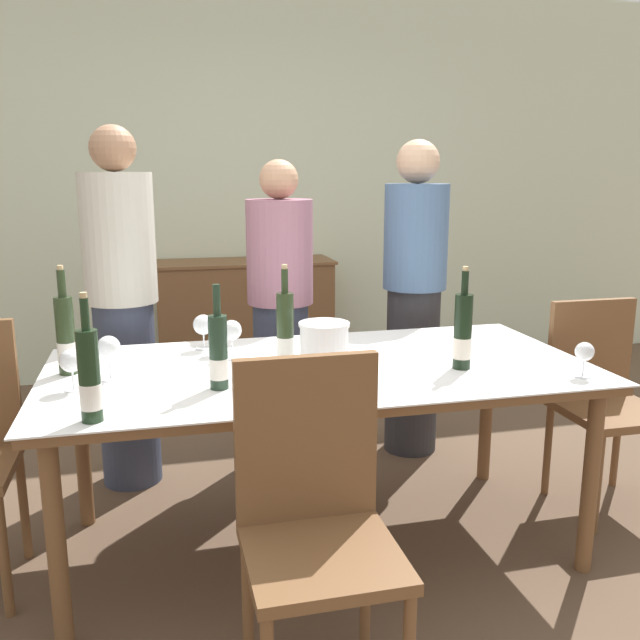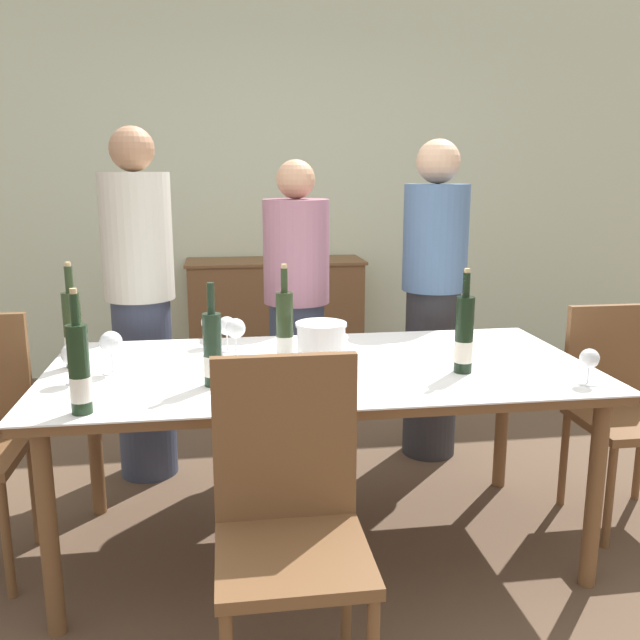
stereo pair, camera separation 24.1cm
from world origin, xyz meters
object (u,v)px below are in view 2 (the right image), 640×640
wine_bottle_2 (73,331)px  wine_glass_0 (589,360)px  dining_table (320,381)px  wine_glass_4 (211,323)px  ice_bucket (321,347)px  person_host (141,307)px  wine_bottle_0 (79,371)px  wine_glass_2 (236,330)px  wine_glass_1 (73,355)px  wine_glass_5 (227,327)px  chair_right_end (621,398)px  wine_bottle_1 (285,332)px  wine_bottle_3 (213,351)px  person_guest_right (433,302)px  wine_glass_3 (111,344)px  chair_near_front (289,508)px  wine_bottle_4 (464,337)px  person_guest_left (297,316)px  sideboard_cabinet (276,320)px

wine_bottle_2 → wine_glass_0: bearing=-14.9°
dining_table → wine_glass_4: (-0.41, 0.36, 0.16)m
ice_bucket → person_host: (-0.74, 0.92, -0.01)m
wine_bottle_0 → wine_glass_2: 0.77m
wine_glass_1 → wine_glass_4: size_ratio=0.99×
person_host → wine_bottle_2: bearing=-104.2°
wine_glass_4 → person_host: bearing=127.4°
wine_glass_0 → wine_glass_5: (-1.25, 0.63, 0.02)m
chair_right_end → wine_bottle_2: bearing=179.1°
wine_bottle_1 → wine_glass_1: (-0.75, -0.10, -0.04)m
wine_bottle_3 → wine_glass_1: bearing=169.0°
wine_glass_5 → person_guest_right: (1.07, 0.58, -0.03)m
wine_bottle_1 → person_host: (-0.62, 0.80, -0.05)m
wine_bottle_0 → person_host: 1.22m
wine_bottle_2 → wine_glass_5: size_ratio=2.73×
person_guest_right → wine_bottle_0: bearing=-140.4°
wine_bottle_0 → person_guest_right: (1.52, 1.26, -0.06)m
dining_table → wine_bottle_3: bearing=-154.9°
ice_bucket → wine_glass_3: (-0.76, 0.12, 0.01)m
wine_glass_1 → person_host: (0.13, 0.90, -0.01)m
wine_glass_5 → wine_glass_4: bearing=125.7°
wine_bottle_0 → wine_bottle_2: bearing=103.3°
wine_bottle_1 → wine_glass_0: wine_bottle_1 is taller
person_host → chair_near_front: bearing=-69.9°
wine_bottle_0 → wine_bottle_3: (0.40, 0.22, -0.01)m
wine_glass_5 → person_host: size_ratio=0.09×
wine_bottle_0 → wine_glass_1: (-0.09, 0.32, -0.03)m
wine_bottle_4 → person_guest_left: size_ratio=0.25×
ice_bucket → chair_right_end: ice_bucket is taller
person_host → wine_bottle_1: bearing=-52.3°
wine_glass_2 → person_host: size_ratio=0.09×
chair_near_front → chair_right_end: (1.52, 0.82, -0.03)m
wine_bottle_3 → person_guest_right: bearing=42.7°
wine_glass_0 → sideboard_cabinet: bearing=108.3°
person_host → person_guest_right: size_ratio=1.03×
wine_glass_2 → wine_glass_5: 0.09m
wine_bottle_0 → ice_bucket: bearing=20.7°
wine_glass_3 → person_guest_left: person_guest_left is taller
ice_bucket → person_guest_right: person_guest_right is taller
wine_bottle_1 → wine_glass_1: 0.76m
wine_bottle_1 → chair_right_end: bearing=3.3°
ice_bucket → dining_table: bearing=83.8°
wine_glass_4 → chair_near_front: (0.22, -1.09, -0.30)m
chair_near_front → wine_glass_0: bearing=18.5°
wine_bottle_0 → person_guest_left: bearing=57.7°
wine_glass_2 → dining_table: bearing=-30.1°
wine_glass_4 → chair_right_end: 1.79m
person_host → dining_table: bearing=-46.8°
wine_bottle_2 → wine_glass_5: (0.58, 0.15, -0.04)m
wine_glass_3 → chair_near_front: 0.99m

